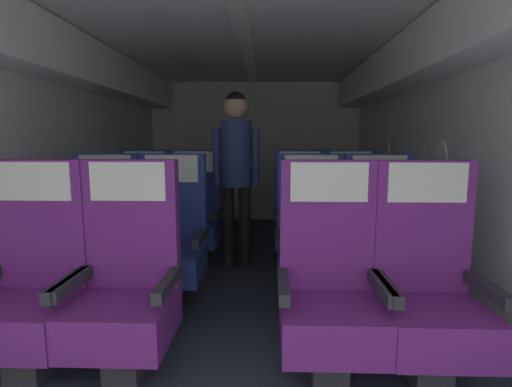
% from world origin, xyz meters
% --- Properties ---
extents(ground, '(3.34, 5.90, 0.02)m').
position_xyz_m(ground, '(0.00, 2.75, -0.01)').
color(ground, '#2D3342').
extents(fuselage_shell, '(3.22, 5.55, 2.10)m').
position_xyz_m(fuselage_shell, '(0.00, 3.00, 1.50)').
color(fuselage_shell, silver).
rests_on(fuselage_shell, ground).
extents(seat_a_left_window, '(0.52, 0.49, 1.11)m').
position_xyz_m(seat_a_left_window, '(-1.00, 1.57, 0.46)').
color(seat_a_left_window, '#38383D').
rests_on(seat_a_left_window, ground).
extents(seat_a_left_aisle, '(0.52, 0.49, 1.11)m').
position_xyz_m(seat_a_left_aisle, '(-0.51, 1.58, 0.46)').
color(seat_a_left_aisle, '#38383D').
rests_on(seat_a_left_aisle, ground).
extents(seat_a_right_aisle, '(0.52, 0.49, 1.11)m').
position_xyz_m(seat_a_right_aisle, '(1.00, 1.57, 0.46)').
color(seat_a_right_aisle, '#38383D').
rests_on(seat_a_right_aisle, ground).
extents(seat_a_right_window, '(0.52, 0.49, 1.11)m').
position_xyz_m(seat_a_right_window, '(0.52, 1.58, 0.46)').
color(seat_a_right_window, '#38383D').
rests_on(seat_a_right_window, ground).
extents(seat_b_left_window, '(0.52, 0.49, 1.11)m').
position_xyz_m(seat_b_left_window, '(-1.01, 2.47, 0.46)').
color(seat_b_left_window, '#38383D').
rests_on(seat_b_left_window, ground).
extents(seat_b_left_aisle, '(0.52, 0.49, 1.11)m').
position_xyz_m(seat_b_left_aisle, '(-0.51, 2.46, 0.46)').
color(seat_b_left_aisle, '#38383D').
rests_on(seat_b_left_aisle, ground).
extents(seat_b_right_aisle, '(0.52, 0.49, 1.11)m').
position_xyz_m(seat_b_right_aisle, '(1.01, 2.46, 0.46)').
color(seat_b_right_aisle, '#38383D').
rests_on(seat_b_right_aisle, ground).
extents(seat_b_right_window, '(0.52, 0.49, 1.11)m').
position_xyz_m(seat_b_right_window, '(0.52, 2.48, 0.46)').
color(seat_b_right_window, '#38383D').
rests_on(seat_b_right_window, ground).
extents(seat_c_left_window, '(0.52, 0.49, 1.11)m').
position_xyz_m(seat_c_left_window, '(-1.00, 3.36, 0.46)').
color(seat_c_left_window, '#38383D').
rests_on(seat_c_left_window, ground).
extents(seat_c_left_aisle, '(0.52, 0.49, 1.11)m').
position_xyz_m(seat_c_left_aisle, '(-0.52, 3.38, 0.46)').
color(seat_c_left_aisle, '#38383D').
rests_on(seat_c_left_aisle, ground).
extents(seat_c_right_aisle, '(0.52, 0.49, 1.11)m').
position_xyz_m(seat_c_right_aisle, '(1.00, 3.37, 0.46)').
color(seat_c_right_aisle, '#38383D').
rests_on(seat_c_right_aisle, ground).
extents(seat_c_right_window, '(0.52, 0.49, 1.11)m').
position_xyz_m(seat_c_right_window, '(0.51, 3.37, 0.46)').
color(seat_c_right_window, '#38383D').
rests_on(seat_c_right_window, ground).
extents(flight_attendant, '(0.43, 0.28, 1.64)m').
position_xyz_m(flight_attendant, '(-0.09, 3.29, 1.02)').
color(flight_attendant, black).
rests_on(flight_attendant, ground).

